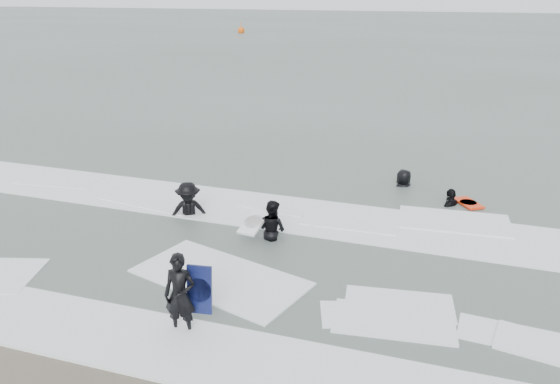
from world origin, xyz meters
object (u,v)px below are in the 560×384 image
(surfer_wading, at_px, (272,239))
(surfer_right_near, at_px, (450,206))
(buoy, at_px, (241,30))
(surfer_breaker, at_px, (189,218))
(surfer_right_far, at_px, (403,187))
(surfer_centre, at_px, (183,332))

(surfer_wading, distance_m, surfer_right_near, 5.85)
(surfer_right_near, xyz_separation_m, buoy, (-32.36, 60.99, 0.42))
(surfer_breaker, bearing_deg, surfer_right_far, 12.22)
(surfer_breaker, distance_m, surfer_right_far, 7.19)
(surfer_wading, distance_m, surfer_right_far, 5.89)
(surfer_right_far, bearing_deg, surfer_centre, 25.52)
(surfer_breaker, xyz_separation_m, buoy, (-25.29, 64.35, 0.42))
(surfer_wading, xyz_separation_m, surfer_right_near, (4.32, 3.94, 0.00))
(surfer_right_far, bearing_deg, buoy, -109.94)
(surfer_wading, relative_size, surfer_right_far, 0.94)
(surfer_right_near, bearing_deg, surfer_breaker, -34.17)
(surfer_centre, distance_m, surfer_right_near, 9.55)
(surfer_right_far, bearing_deg, surfer_wading, 14.78)
(surfer_centre, height_order, surfer_breaker, surfer_breaker)
(surfer_right_near, relative_size, surfer_right_far, 0.98)
(buoy, bearing_deg, surfer_centre, -68.16)
(surfer_centre, distance_m, surfer_wading, 4.46)
(surfer_right_far, distance_m, buoy, 67.21)
(surfer_centre, relative_size, surfer_right_near, 0.98)
(surfer_centre, bearing_deg, surfer_right_far, 64.48)
(surfer_breaker, relative_size, buoy, 1.16)
(surfer_centre, height_order, surfer_right_near, surfer_right_near)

